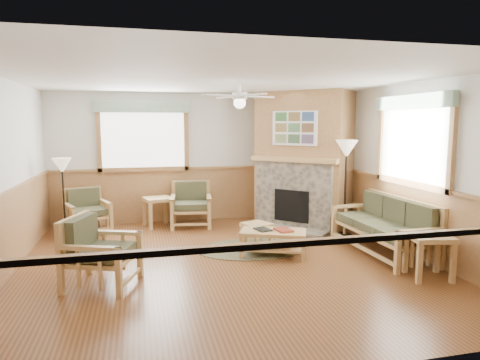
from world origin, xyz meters
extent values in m
cube|color=brown|center=(0.00, 0.00, -0.01)|extent=(6.00, 6.00, 0.01)
cube|color=white|center=(0.00, 0.00, 2.70)|extent=(6.00, 6.00, 0.01)
cube|color=silver|center=(0.00, 3.00, 1.35)|extent=(6.00, 0.02, 2.70)
cube|color=silver|center=(0.00, -3.00, 1.35)|extent=(6.00, 0.02, 2.70)
cube|color=silver|center=(3.00, 0.00, 1.35)|extent=(0.02, 6.00, 2.70)
cylinder|color=brown|center=(0.60, 0.61, 0.01)|extent=(2.14, 2.14, 0.01)
cube|color=maroon|center=(0.96, 0.11, 0.44)|extent=(0.26, 0.33, 0.03)
cube|color=black|center=(0.66, 0.23, 0.43)|extent=(0.27, 0.32, 0.03)
camera|label=1|loc=(-1.21, -6.06, 2.07)|focal=32.00mm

